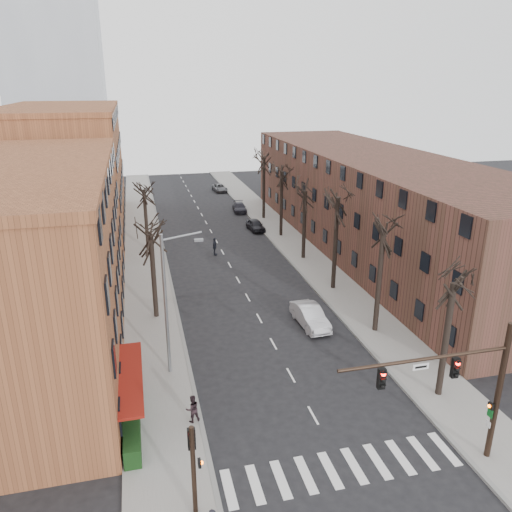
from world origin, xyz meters
TOP-DOWN VIEW (x-y plane):
  - ground at (0.00, 0.00)m, footprint 160.00×160.00m
  - sidewalk_left at (-8.00, 35.00)m, footprint 4.00×90.00m
  - sidewalk_right at (8.00, 35.00)m, footprint 4.00×90.00m
  - building_left_near at (-16.00, 15.00)m, footprint 12.00×26.00m
  - building_left_far at (-16.00, 44.00)m, footprint 12.00×28.00m
  - building_right at (16.00, 30.00)m, footprint 12.00×50.00m
  - office_tower at (-22.00, 95.00)m, footprint 18.00×18.00m
  - awning_left at (-9.40, 6.00)m, footprint 1.20×7.00m
  - hedge at (-9.50, 5.00)m, footprint 0.80×6.00m
  - tree_right_a at (7.60, 4.00)m, footprint 5.20×5.20m
  - tree_right_b at (7.60, 12.00)m, footprint 5.20×5.20m
  - tree_right_c at (7.60, 20.00)m, footprint 5.20×5.20m
  - tree_right_d at (7.60, 28.00)m, footprint 5.20×5.20m
  - tree_right_e at (7.60, 36.00)m, footprint 5.20×5.20m
  - tree_right_f at (7.60, 44.00)m, footprint 5.20×5.20m
  - tree_left_a at (-7.60, 18.00)m, footprint 5.20×5.20m
  - tree_left_b at (-7.60, 34.00)m, footprint 5.20×5.20m
  - signal_mast_arm at (5.45, -1.00)m, footprint 8.14×0.30m
  - signal_pole_left at (-6.99, -0.95)m, footprint 0.47×0.44m
  - streetlight at (-7.03, 10.00)m, footprint 2.45×0.22m
  - silver_sedan at (3.35, 14.02)m, footprint 1.85×4.64m
  - parked_car_near at (5.30, 39.04)m, footprint 1.91×4.02m
  - parked_car_mid at (5.30, 48.39)m, footprint 2.09×4.34m
  - parked_car_far at (4.93, 62.29)m, footprint 2.17×4.26m
  - pedestrian_b at (-6.40, 4.88)m, footprint 0.86×0.74m
  - pedestrian_crossing at (-0.93, 31.26)m, footprint 0.77×1.18m

SIDE VIEW (x-z plane):
  - ground at x=0.00m, z-range 0.00..0.00m
  - awning_left at x=-9.40m, z-range -0.07..0.07m
  - tree_right_a at x=7.60m, z-range -5.00..5.00m
  - tree_right_b at x=7.60m, z-range -5.40..5.40m
  - tree_right_c at x=7.60m, z-range -5.80..5.80m
  - tree_right_d at x=7.60m, z-range -5.00..5.00m
  - tree_right_e at x=7.60m, z-range -5.40..5.40m
  - tree_right_f at x=7.60m, z-range -5.80..5.80m
  - tree_left_a at x=-7.60m, z-range -4.75..4.75m
  - tree_left_b at x=-7.60m, z-range -4.75..4.75m
  - sidewalk_left at x=-8.00m, z-range 0.00..0.15m
  - sidewalk_right at x=8.00m, z-range 0.00..0.15m
  - parked_car_far at x=4.93m, z-range 0.00..1.15m
  - parked_car_mid at x=5.30m, z-range 0.00..1.22m
  - hedge at x=-9.50m, z-range 0.15..1.15m
  - parked_car_near at x=5.30m, z-range 0.00..1.33m
  - silver_sedan at x=3.35m, z-range 0.00..1.50m
  - pedestrian_b at x=-6.40m, z-range 0.15..1.69m
  - pedestrian_crossing at x=-0.93m, z-range 0.00..1.86m
  - signal_pole_left at x=-6.99m, z-range 0.41..4.81m
  - signal_mast_arm at x=5.45m, z-range 0.80..8.00m
  - building_right at x=16.00m, z-range 0.00..10.00m
  - streetlight at x=-7.03m, z-range 0.50..9.53m
  - building_left_near at x=-16.00m, z-range 0.00..12.00m
  - building_left_far at x=-16.00m, z-range 0.00..14.00m
  - office_tower at x=-22.00m, z-range 0.00..60.00m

